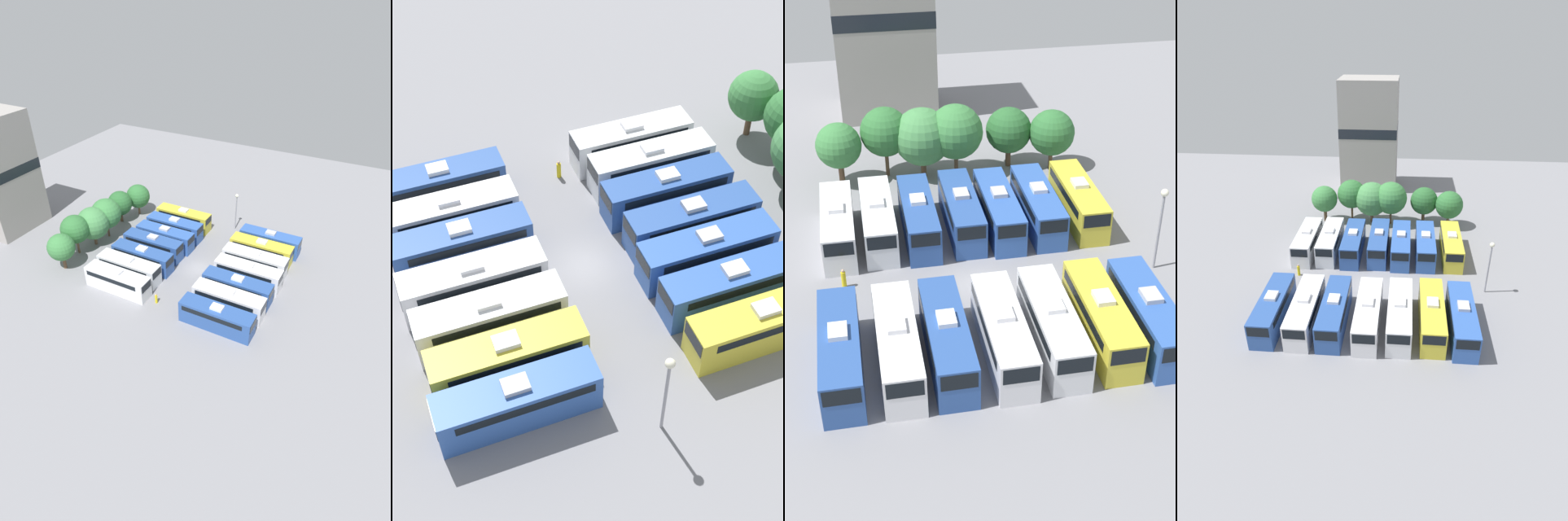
{
  "view_description": "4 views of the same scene",
  "coord_description": "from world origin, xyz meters",
  "views": [
    {
      "loc": [
        -46.26,
        -23.7,
        38.44
      ],
      "look_at": [
        -1.66,
        -0.43,
        2.71
      ],
      "focal_mm": 28.0,
      "sensor_mm": 36.0,
      "label": 1
    },
    {
      "loc": [
        33.47,
        -12.63,
        39.27
      ],
      "look_at": [
        1.3,
        -0.35,
        1.96
      ],
      "focal_mm": 50.0,
      "sensor_mm": 36.0,
      "label": 2
    },
    {
      "loc": [
        -8.37,
        -44.58,
        32.11
      ],
      "look_at": [
        0.07,
        -0.57,
        2.48
      ],
      "focal_mm": 50.0,
      "sensor_mm": 36.0,
      "label": 3
    },
    {
      "loc": [
        3.57,
        -43.28,
        29.28
      ],
      "look_at": [
        -0.1,
        0.34,
        3.41
      ],
      "focal_mm": 28.0,
      "sensor_mm": 36.0,
      "label": 4
    }
  ],
  "objects": [
    {
      "name": "bus_5",
      "position": [
        7.04,
        -7.88,
        1.78
      ],
      "size": [
        2.62,
        10.08,
        3.59
      ],
      "color": "gold",
      "rests_on": "ground_plane"
    },
    {
      "name": "bus_13",
      "position": [
        10.45,
        8.32,
        1.78
      ],
      "size": [
        2.62,
        10.08,
        3.59
      ],
      "color": "gold",
      "rests_on": "ground_plane"
    },
    {
      "name": "bus_11",
      "position": [
        3.31,
        8.0,
        1.78
      ],
      "size": [
        2.62,
        10.08,
        3.59
      ],
      "color": "#2D56A8",
      "rests_on": "ground_plane"
    },
    {
      "name": "tree_0",
      "position": [
        -9.63,
        18.75,
        3.91
      ],
      "size": [
        4.29,
        4.29,
        6.08
      ],
      "color": "brown",
      "rests_on": "ground_plane"
    },
    {
      "name": "bus_0",
      "position": [
        -10.48,
        -8.14,
        1.78
      ],
      "size": [
        2.62,
        10.08,
        3.59
      ],
      "color": "#284C93",
      "rests_on": "ground_plane"
    },
    {
      "name": "bus_4",
      "position": [
        3.57,
        -8.07,
        1.78
      ],
      "size": [
        2.62,
        10.08,
        3.59
      ],
      "color": "silver",
      "rests_on": "ground_plane"
    },
    {
      "name": "bus_6",
      "position": [
        10.25,
        -8.25,
        1.78
      ],
      "size": [
        2.62,
        10.08,
        3.59
      ],
      "color": "#2D56A8",
      "rests_on": "ground_plane"
    },
    {
      "name": "bus_1",
      "position": [
        -6.82,
        -8.2,
        1.78
      ],
      "size": [
        2.62,
        10.08,
        3.59
      ],
      "color": "silver",
      "rests_on": "ground_plane"
    },
    {
      "name": "bus_3",
      "position": [
        0.14,
        -8.29,
        1.78
      ],
      "size": [
        2.62,
        10.08,
        3.59
      ],
      "color": "silver",
      "rests_on": "ground_plane"
    },
    {
      "name": "ground_plane",
      "position": [
        0.0,
        0.0,
        0.0
      ],
      "size": [
        112.22,
        112.22,
        0.0
      ],
      "primitive_type": "plane",
      "color": "gray"
    },
    {
      "name": "bus_8",
      "position": [
        -6.92,
        8.24,
        1.78
      ],
      "size": [
        2.62,
        10.08,
        3.59
      ],
      "color": "silver",
      "rests_on": "ground_plane"
    },
    {
      "name": "bus_7",
      "position": [
        -10.2,
        7.93,
        1.78
      ],
      "size": [
        2.62,
        10.08,
        3.59
      ],
      "color": "silver",
      "rests_on": "ground_plane"
    },
    {
      "name": "bus_12",
      "position": [
        6.77,
        8.11,
        1.78
      ],
      "size": [
        2.62,
        10.08,
        3.59
      ],
      "color": "#2D56A8",
      "rests_on": "ground_plane"
    },
    {
      "name": "bus_2",
      "position": [
        -3.59,
        -8.15,
        1.78
      ],
      "size": [
        2.62,
        10.08,
        3.59
      ],
      "color": "#284C93",
      "rests_on": "ground_plane"
    },
    {
      "name": "bus_10",
      "position": [
        0.15,
        8.36,
        1.78
      ],
      "size": [
        2.62,
        10.08,
        3.59
      ],
      "color": "#284C93",
      "rests_on": "ground_plane"
    },
    {
      "name": "light_pole",
      "position": [
        14.06,
        -0.44,
        4.81
      ],
      "size": [
        0.6,
        0.6,
        6.98
      ],
      "color": "gray",
      "rests_on": "ground_plane"
    },
    {
      "name": "worker_person",
      "position": [
        -10.05,
        1.45,
        0.75
      ],
      "size": [
        0.36,
        0.36,
        1.62
      ],
      "color": "gold",
      "rests_on": "ground_plane"
    },
    {
      "name": "bus_9",
      "position": [
        -3.54,
        8.02,
        1.78
      ],
      "size": [
        2.62,
        10.08,
        3.59
      ],
      "color": "#284C93",
      "rests_on": "ground_plane"
    }
  ]
}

